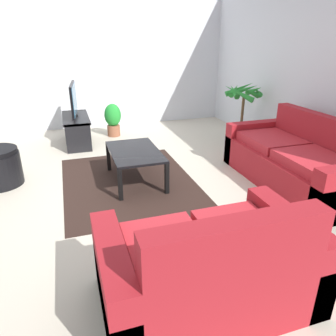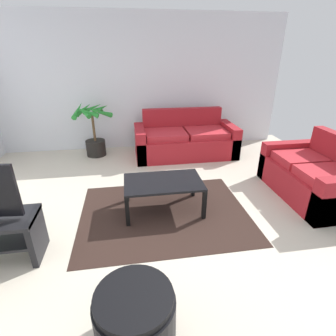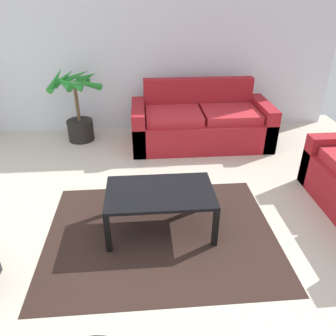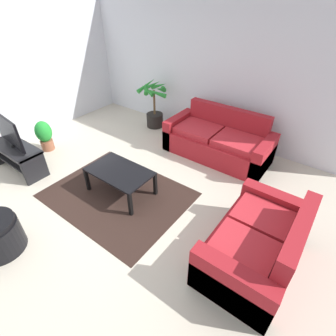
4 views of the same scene
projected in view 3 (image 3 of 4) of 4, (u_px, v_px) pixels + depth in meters
ground_plane at (158, 251)px, 3.01m from camera, size 6.60×6.60×0.00m
wall_back at (145, 43)px, 4.95m from camera, size 6.00×0.06×2.70m
couch_main at (201, 124)px, 4.90m from camera, size 2.02×0.90×0.90m
coffee_table at (160, 196)px, 3.11m from camera, size 1.02×0.63×0.43m
area_rug at (161, 234)px, 3.21m from camera, size 2.20×1.70×0.01m
potted_palm at (78, 110)px, 4.91m from camera, size 0.78×0.78×1.08m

